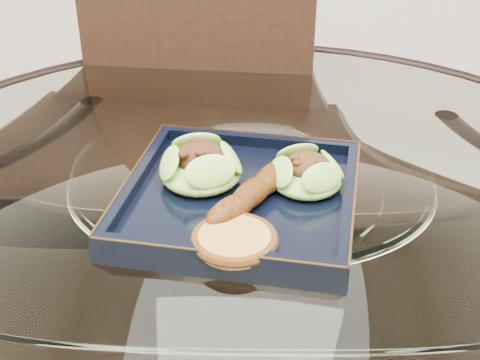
{
  "coord_description": "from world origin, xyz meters",
  "views": [
    {
      "loc": [
        0.05,
        -0.68,
        1.2
      ],
      "look_at": [
        -0.01,
        -0.02,
        0.8
      ],
      "focal_mm": 50.0,
      "sensor_mm": 36.0,
      "label": 1
    }
  ],
  "objects": [
    {
      "name": "dining_table",
      "position": [
        -0.0,
        -0.0,
        0.6
      ],
      "size": [
        1.13,
        1.13,
        0.77
      ],
      "color": "white",
      "rests_on": "ground"
    },
    {
      "name": "roasted_plantain",
      "position": [
        0.0,
        -0.04,
        0.8
      ],
      "size": [
        0.1,
        0.15,
        0.03
      ],
      "primitive_type": "ellipsoid",
      "rotation": [
        0.0,
        0.0,
        1.08
      ],
      "color": "#6B330B",
      "rests_on": "navy_plate"
    },
    {
      "name": "dining_chair",
      "position": [
        -0.13,
        0.31,
        0.56
      ],
      "size": [
        0.44,
        0.44,
        1.0
      ],
      "rotation": [
        0.0,
        0.0,
        -0.02
      ],
      "color": "black",
      "rests_on": "ground"
    },
    {
      "name": "lettuce_wrap_right",
      "position": [
        0.07,
        0.01,
        0.8
      ],
      "size": [
        0.09,
        0.09,
        0.03
      ],
      "primitive_type": "ellipsoid",
      "rotation": [
        0.0,
        0.0,
        0.03
      ],
      "color": "#5BAB31",
      "rests_on": "navy_plate"
    },
    {
      "name": "lettuce_wrap_left",
      "position": [
        -0.06,
        0.01,
        0.8
      ],
      "size": [
        0.11,
        0.11,
        0.04
      ],
      "primitive_type": "ellipsoid",
      "rotation": [
        0.0,
        0.0,
        -0.07
      ],
      "color": "#6AAF32",
      "rests_on": "navy_plate"
    },
    {
      "name": "navy_plate",
      "position": [
        -0.01,
        -0.02,
        0.77
      ],
      "size": [
        0.29,
        0.29,
        0.02
      ],
      "primitive_type": "cube",
      "rotation": [
        0.0,
        0.0,
        -0.1
      ],
      "color": "black",
      "rests_on": "dining_table"
    },
    {
      "name": "crumb_patty",
      "position": [
        -0.01,
        -0.12,
        0.79
      ],
      "size": [
        0.09,
        0.09,
        0.02
      ],
      "primitive_type": "cylinder",
      "rotation": [
        0.0,
        0.0,
        -0.12
      ],
      "color": "#BA833E",
      "rests_on": "navy_plate"
    }
  ]
}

